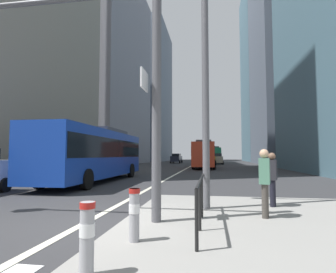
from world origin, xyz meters
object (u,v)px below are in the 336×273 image
city_bus_red_receding (205,154)px  bollard_left (87,235)px  street_lamp_post (205,30)px  pedestrian_waiting (272,177)px  pedestrian_walking (265,179)px  city_bus_red_distant (215,154)px  car_receding_near (217,159)px  city_bus_blue_oncoming (96,152)px  traffic_signal_gantry (60,54)px  bollard_right (134,212)px  car_receding_far (210,159)px  car_oncoming_mid (176,158)px

city_bus_red_receding → bollard_left: 31.77m
street_lamp_post → bollard_left: street_lamp_post is taller
pedestrian_waiting → pedestrian_walking: (-0.50, -1.52, 0.05)m
city_bus_red_distant → car_receding_near: (0.22, -9.70, -0.85)m
city_bus_red_receding → city_bus_blue_oncoming: bearing=-108.1°
traffic_signal_gantry → pedestrian_waiting: traffic_signal_gantry is taller
city_bus_blue_oncoming → traffic_signal_gantry: 10.69m
city_bus_red_distant → bollard_right: size_ratio=11.72×
car_receding_far → bollard_left: size_ratio=4.64×
car_oncoming_mid → bollard_left: (5.57, -52.21, -0.34)m
city_bus_blue_oncoming → city_bus_red_receding: (6.23, 19.04, -0.00)m
pedestrian_waiting → car_receding_far: bearing=93.2°
car_receding_far → city_bus_blue_oncoming: bearing=-102.9°
car_oncoming_mid → car_receding_far: size_ratio=1.09×
car_oncoming_mid → pedestrian_waiting: 47.87m
pedestrian_waiting → car_oncoming_mid: bearing=100.7°
city_bus_blue_oncoming → city_bus_red_receding: size_ratio=1.03×
city_bus_red_distant → bollard_right: city_bus_red_distant is taller
car_oncoming_mid → bollard_right: car_oncoming_mid is taller
car_receding_near → pedestrian_waiting: bearing=-88.8°
city_bus_red_distant → car_receding_near: size_ratio=2.40×
city_bus_blue_oncoming → bollard_left: (5.54, -12.69, -1.18)m
car_receding_near → city_bus_red_distant: bearing=91.3°
car_receding_far → traffic_signal_gantry: traffic_signal_gantry is taller
street_lamp_post → city_bus_red_distant: bearing=89.0°
pedestrian_walking → car_receding_far: bearing=92.3°
city_bus_red_receding → car_receding_far: (0.57, 10.55, -0.85)m
car_receding_near → pedestrian_waiting: car_receding_near is taller
bollard_left → traffic_signal_gantry: bearing=127.1°
street_lamp_post → city_bus_red_receding: bearing=91.5°
city_bus_red_receding → bollard_right: bearing=-90.9°
car_oncoming_mid → bollard_left: bearing=-83.9°
bollard_left → bollard_right: bearing=81.7°
bollard_left → pedestrian_waiting: size_ratio=0.58×
bollard_left → city_bus_red_receding: bearing=88.8°
city_bus_blue_oncoming → city_bus_red_distant: size_ratio=1.10×
city_bus_red_receding → pedestrian_waiting: city_bus_red_receding is taller
traffic_signal_gantry → bollard_left: bearing=-52.9°
bollard_right → city_bus_red_receding: bearing=89.1°
city_bus_red_distant → street_lamp_post: (-0.87, -51.08, 3.45)m
bollard_right → car_receding_far: bearing=88.5°
traffic_signal_gantry → bollard_left: (2.14, -2.83, -3.51)m
city_bus_red_receding → street_lamp_post: bearing=-88.5°
pedestrian_waiting → car_receding_near: bearing=91.2°
street_lamp_post → bollard_left: size_ratio=8.81×
car_receding_near → traffic_signal_gantry: 43.43m
city_bus_red_distant → bollard_left: bearing=-92.3°
city_bus_blue_oncoming → car_receding_near: bearing=76.4°
city_bus_blue_oncoming → pedestrian_walking: city_bus_blue_oncoming is taller
city_bus_blue_oncoming → street_lamp_post: 11.26m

